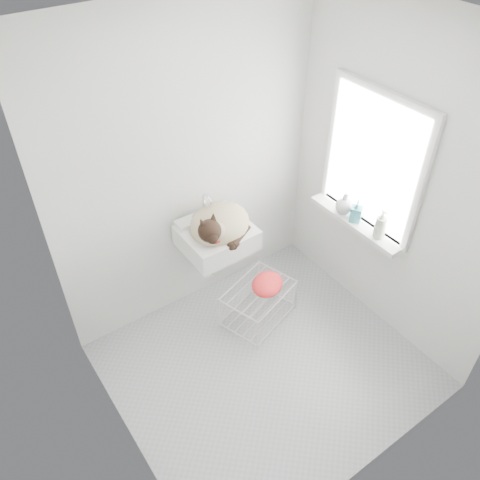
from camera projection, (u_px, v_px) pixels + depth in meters
floor at (266, 366)px, 3.83m from camera, size 2.20×2.00×0.02m
ceiling at (284, 32)px, 2.21m from camera, size 2.20×2.00×0.02m
back_wall at (189, 172)px, 3.65m from camera, size 2.20×0.02×2.50m
right_wall at (394, 186)px, 3.51m from camera, size 0.02×2.00×2.50m
left_wall at (104, 323)px, 2.54m from camera, size 0.02×2.00×2.50m
window_glass at (374, 162)px, 3.56m from camera, size 0.01×0.80×1.00m
window_frame at (373, 163)px, 3.55m from camera, size 0.04×0.90×1.10m
windowsill at (356, 222)px, 3.86m from camera, size 0.16×0.88×0.04m
sink at (217, 229)px, 3.77m from camera, size 0.53×0.47×0.21m
faucet at (203, 203)px, 3.79m from camera, size 0.19×0.14×0.19m
cat at (219, 225)px, 3.73m from camera, size 0.55×0.49×0.32m
wire_rack at (258, 305)px, 4.11m from camera, size 0.65×0.54×0.33m
towel at (267, 287)px, 3.97m from camera, size 0.36×0.32×0.12m
bottle_a at (378, 237)px, 3.70m from camera, size 0.09×0.09×0.20m
bottle_b at (355, 220)px, 3.85m from camera, size 0.12×0.12×0.19m
bottle_c at (343, 212)px, 3.93m from camera, size 0.16×0.16×0.18m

